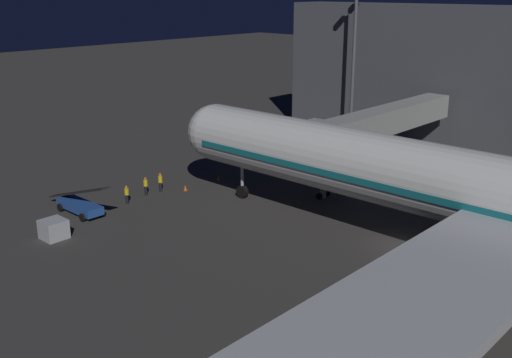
{
  "coord_description": "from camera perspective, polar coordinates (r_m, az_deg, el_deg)",
  "views": [
    {
      "loc": [
        38.22,
        20.47,
        18.71
      ],
      "look_at": [
        3.0,
        -12.0,
        3.5
      ],
      "focal_mm": 42.53,
      "sensor_mm": 36.0,
      "label": 1
    }
  ],
  "objects": [
    {
      "name": "ground_plane",
      "position": [
        47.22,
        13.37,
        -6.24
      ],
      "size": [
        320.0,
        320.0,
        0.0
      ],
      "primitive_type": "plane",
      "color": "#383533"
    },
    {
      "name": "jet_bridge",
      "position": [
        61.51,
        10.91,
        5.09
      ],
      "size": [
        24.51,
        3.4,
        7.23
      ],
      "color": "#9E9E99",
      "rests_on": "ground_plane"
    },
    {
      "name": "apron_floodlight_mast",
      "position": [
        76.93,
        9.19,
        11.51
      ],
      "size": [
        2.9,
        0.5,
        18.73
      ],
      "color": "#59595E",
      "rests_on": "ground_plane"
    },
    {
      "name": "belt_loader",
      "position": [
        54.34,
        -16.27,
        -2.31
      ],
      "size": [
        1.96,
        8.72,
        3.34
      ],
      "color": "#234C9E",
      "rests_on": "ground_plane"
    },
    {
      "name": "baggage_container_near_belt",
      "position": [
        49.76,
        -18.49,
        -4.49
      ],
      "size": [
        1.8,
        1.8,
        1.51
      ],
      "primitive_type": "cube",
      "color": "#B7BABF",
      "rests_on": "ground_plane"
    },
    {
      "name": "ground_crew_near_nose_gear",
      "position": [
        57.66,
        -10.34,
        -0.59
      ],
      "size": [
        0.4,
        0.4,
        1.78
      ],
      "color": "black",
      "rests_on": "ground_plane"
    },
    {
      "name": "ground_crew_by_belt_loader",
      "position": [
        58.48,
        -8.99,
        -0.22
      ],
      "size": [
        0.4,
        0.4,
        1.84
      ],
      "color": "black",
      "rests_on": "ground_plane"
    },
    {
      "name": "ground_crew_marshaller_fwd",
      "position": [
        55.76,
        -12.07,
        -1.37
      ],
      "size": [
        0.4,
        0.4,
        1.72
      ],
      "color": "black",
      "rests_on": "ground_plane"
    },
    {
      "name": "traffic_cone_nose_port",
      "position": [
        61.46,
        -3.57,
        0.13
      ],
      "size": [
        0.36,
        0.36,
        0.55
      ],
      "primitive_type": "cone",
      "color": "orange",
      "rests_on": "ground_plane"
    },
    {
      "name": "traffic_cone_nose_starboard",
      "position": [
        58.66,
        -6.67,
        -0.82
      ],
      "size": [
        0.36,
        0.36,
        0.55
      ],
      "primitive_type": "cone",
      "color": "orange",
      "rests_on": "ground_plane"
    }
  ]
}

